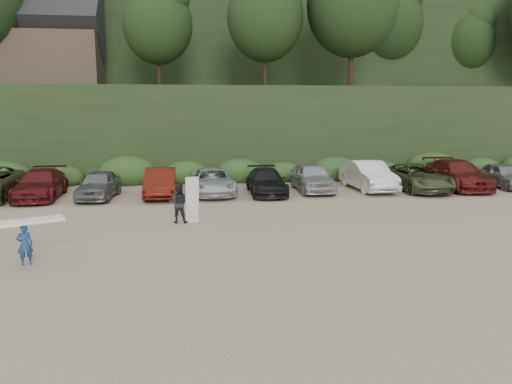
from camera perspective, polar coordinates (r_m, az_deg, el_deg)
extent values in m
plane|color=tan|center=(17.28, -1.75, -6.01)|extent=(120.00, 120.00, 0.00)
cube|color=black|center=(38.61, -5.32, 7.22)|extent=(80.00, 14.00, 6.00)
cube|color=black|center=(56.66, -6.26, 13.07)|extent=(90.00, 30.00, 16.00)
ellipsoid|color=black|center=(39.08, -5.51, 19.02)|extent=(66.00, 12.00, 10.00)
cube|color=#2B491E|center=(31.33, -5.61, 2.22)|extent=(46.20, 2.00, 1.20)
cube|color=brown|center=(41.94, -22.67, 13.57)|extent=(8.00, 6.00, 4.00)
imported|color=#5D1518|center=(27.98, -23.42, 0.83)|extent=(2.24, 5.14, 1.47)
imported|color=slate|center=(26.91, -17.54, 0.82)|extent=(2.05, 4.34, 1.44)
imported|color=#5A180D|center=(26.65, -10.87, 1.06)|extent=(1.57, 4.48, 1.48)
imported|color=silver|center=(26.98, -5.03, 1.20)|extent=(2.45, 5.05, 1.38)
imported|color=black|center=(26.96, 1.19, 1.21)|extent=(1.99, 4.72, 1.36)
imported|color=#A7A8AC|center=(28.05, 6.45, 1.72)|extent=(1.92, 4.70, 1.59)
imported|color=white|center=(28.96, 12.68, 1.85)|extent=(1.98, 5.08, 1.65)
imported|color=#485330|center=(29.54, 17.94, 1.60)|extent=(2.66, 5.40, 1.47)
imported|color=maroon|center=(31.07, 22.02, 1.87)|extent=(2.54, 5.67, 1.62)
imported|color=gray|center=(32.61, 26.46, 1.73)|extent=(1.84, 4.23, 1.42)
imported|color=navy|center=(16.48, -24.91, -5.48)|extent=(0.52, 0.42, 1.24)
cube|color=white|center=(16.32, -25.09, -3.12)|extent=(2.32, 1.56, 0.09)
imported|color=black|center=(20.50, -8.84, -1.28)|extent=(0.89, 0.75, 1.62)
cube|color=silver|center=(20.36, -7.32, -0.90)|extent=(0.57, 0.35, 1.90)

